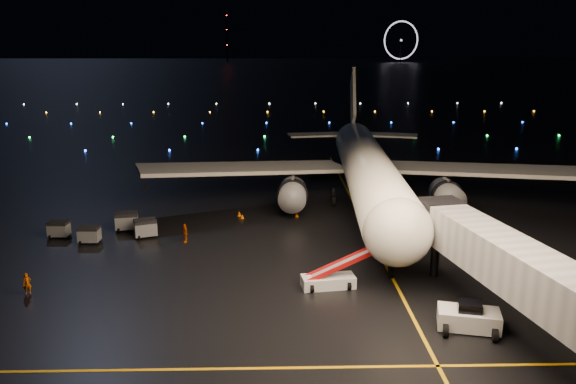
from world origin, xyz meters
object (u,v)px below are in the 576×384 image
at_px(crew_c, 185,233).
at_px(baggage_cart_3, 59,229).
at_px(pushback_tug, 469,316).
at_px(baggage_cart_2, 127,221).
at_px(airliner, 366,139).
at_px(baggage_cart_1, 89,235).
at_px(baggage_cart_0, 145,228).
at_px(crew_a, 27,284).
at_px(belt_loader, 328,270).

bearing_deg(crew_c, baggage_cart_3, -123.33).
bearing_deg(baggage_cart_3, pushback_tug, -26.75).
relative_size(pushback_tug, baggage_cart_2, 1.83).
relative_size(airliner, baggage_cart_1, 28.18).
bearing_deg(baggage_cart_3, airliner, 24.23).
bearing_deg(baggage_cart_1, baggage_cart_2, 56.76).
xyz_separation_m(pushback_tug, baggage_cart_1, (-30.68, 17.82, -0.14)).
xyz_separation_m(baggage_cart_0, baggage_cart_2, (-2.39, 2.22, 0.03)).
distance_m(crew_c, baggage_cart_0, 4.48).
bearing_deg(crew_a, pushback_tug, -37.10).
height_order(belt_loader, baggage_cart_2, belt_loader).
relative_size(crew_a, baggage_cart_2, 0.76).
distance_m(pushback_tug, crew_c, 27.89).
xyz_separation_m(crew_c, baggage_cart_3, (-12.71, 1.80, -0.12)).
height_order(airliner, baggage_cart_1, airliner).
xyz_separation_m(belt_loader, baggage_cart_3, (-25.51, 12.63, -0.67)).
bearing_deg(crew_c, pushback_tug, 25.19).
bearing_deg(baggage_cart_1, belt_loader, -25.11).
bearing_deg(airliner, pushback_tug, -82.97).
bearing_deg(belt_loader, crew_c, 131.70).
bearing_deg(airliner, baggage_cart_2, -154.61).
relative_size(pushback_tug, baggage_cart_0, 1.89).
height_order(pushback_tug, crew_a, pushback_tug).
height_order(belt_loader, baggage_cart_3, belt_loader).
distance_m(belt_loader, baggage_cart_0, 21.07).
distance_m(airliner, pushback_tug, 32.84).
relative_size(pushback_tug, baggage_cart_1, 2.08).
height_order(baggage_cart_0, baggage_cart_3, baggage_cart_0).
xyz_separation_m(airliner, baggage_cart_2, (-26.10, -10.47, -6.72)).
xyz_separation_m(crew_a, baggage_cart_2, (3.64, 15.38, 0.10)).
relative_size(baggage_cart_0, baggage_cart_3, 1.12).
height_order(crew_a, baggage_cart_1, crew_a).
distance_m(airliner, baggage_cart_0, 27.73).
distance_m(pushback_tug, baggage_cart_1, 35.48).
height_order(pushback_tug, baggage_cart_2, pushback_tug).
bearing_deg(crew_a, baggage_cart_2, 50.73).
bearing_deg(crew_c, airliner, 100.99).
bearing_deg(baggage_cart_3, belt_loader, -23.33).
relative_size(belt_loader, crew_a, 3.67).
bearing_deg(baggage_cart_2, crew_c, -39.23).
relative_size(pushback_tug, baggage_cart_3, 2.10).
relative_size(belt_loader, baggage_cart_3, 3.20).
xyz_separation_m(airliner, pushback_tug, (1.96, -32.09, -6.70)).
bearing_deg(airliner, crew_c, -140.21).
xyz_separation_m(crew_a, crew_c, (10.20, 11.52, 0.10)).
bearing_deg(crew_a, belt_loader, -24.24).
relative_size(crew_c, baggage_cart_2, 0.85).
bearing_deg(baggage_cart_0, belt_loader, -56.80).
distance_m(crew_c, baggage_cart_1, 9.17).
bearing_deg(pushback_tug, crew_c, 154.11).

